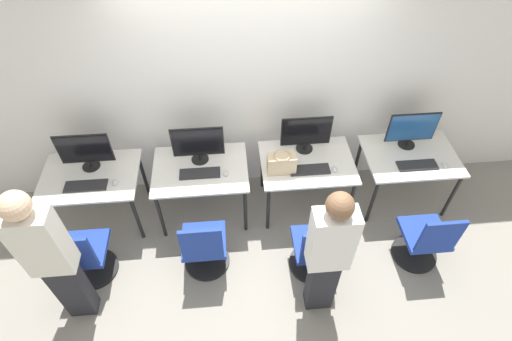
{
  "coord_description": "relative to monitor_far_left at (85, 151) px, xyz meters",
  "views": [
    {
      "loc": [
        -0.25,
        -2.62,
        3.81
      ],
      "look_at": [
        0.0,
        0.15,
        0.87
      ],
      "focal_mm": 28.0,
      "sensor_mm": 36.0,
      "label": 1
    }
  ],
  "objects": [
    {
      "name": "ground_plane",
      "position": [
        1.75,
        -0.51,
        -0.95
      ],
      "size": [
        20.0,
        20.0,
        0.0
      ],
      "primitive_type": "plane",
      "color": "gray"
    },
    {
      "name": "wall_back",
      "position": [
        1.75,
        0.36,
        0.45
      ],
      "size": [
        12.0,
        0.05,
        2.8
      ],
      "color": "silver",
      "rests_on": "ground_plane"
    },
    {
      "name": "desk_far_left",
      "position": [
        -0.0,
        -0.14,
        -0.31
      ],
      "size": [
        1.02,
        0.75,
        0.72
      ],
      "color": "silver",
      "rests_on": "ground_plane"
    },
    {
      "name": "monitor_far_left",
      "position": [
        0.0,
        0.0,
        0.0
      ],
      "size": [
        0.55,
        0.19,
        0.44
      ],
      "color": "black",
      "rests_on": "desk_far_left"
    },
    {
      "name": "keyboard_far_left",
      "position": [
        0.0,
        -0.29,
        -0.22
      ],
      "size": [
        0.43,
        0.15,
        0.02
      ],
      "color": "#262628",
      "rests_on": "desk_far_left"
    },
    {
      "name": "mouse_far_left",
      "position": [
        0.3,
        -0.27,
        -0.22
      ],
      "size": [
        0.06,
        0.09,
        0.03
      ],
      "color": "silver",
      "rests_on": "desk_far_left"
    },
    {
      "name": "office_chair_far_left",
      "position": [
        -0.01,
        -0.89,
        -0.6
      ],
      "size": [
        0.48,
        0.48,
        0.86
      ],
      "color": "black",
      "rests_on": "ground_plane"
    },
    {
      "name": "person_far_left",
      "position": [
        -0.02,
        -1.26,
        0.01
      ],
      "size": [
        0.36,
        0.23,
        1.74
      ],
      "color": "#232328",
      "rests_on": "ground_plane"
    },
    {
      "name": "desk_left",
      "position": [
        1.17,
        -0.14,
        -0.31
      ],
      "size": [
        1.02,
        0.75,
        0.72
      ],
      "color": "silver",
      "rests_on": "ground_plane"
    },
    {
      "name": "monitor_left",
      "position": [
        1.17,
        0.0,
        0.0
      ],
      "size": [
        0.55,
        0.19,
        0.44
      ],
      "color": "black",
      "rests_on": "desk_left"
    },
    {
      "name": "keyboard_left",
      "position": [
        1.17,
        -0.22,
        -0.22
      ],
      "size": [
        0.43,
        0.15,
        0.02
      ],
      "color": "#262628",
      "rests_on": "desk_left"
    },
    {
      "name": "mouse_left",
      "position": [
        1.44,
        -0.24,
        -0.22
      ],
      "size": [
        0.06,
        0.09,
        0.03
      ],
      "color": "silver",
      "rests_on": "desk_left"
    },
    {
      "name": "office_chair_left",
      "position": [
        1.18,
        -0.9,
        -0.6
      ],
      "size": [
        0.48,
        0.48,
        0.86
      ],
      "color": "black",
      "rests_on": "ground_plane"
    },
    {
      "name": "desk_right",
      "position": [
        2.33,
        -0.14,
        -0.31
      ],
      "size": [
        1.02,
        0.75,
        0.72
      ],
      "color": "silver",
      "rests_on": "ground_plane"
    },
    {
      "name": "monitor_right",
      "position": [
        2.33,
        0.07,
        0.0
      ],
      "size": [
        0.55,
        0.19,
        0.44
      ],
      "color": "black",
      "rests_on": "desk_right"
    },
    {
      "name": "keyboard_right",
      "position": [
        2.33,
        -0.27,
        -0.22
      ],
      "size": [
        0.43,
        0.15,
        0.02
      ],
      "color": "#262628",
      "rests_on": "desk_right"
    },
    {
      "name": "mouse_right",
      "position": [
        2.6,
        -0.29,
        -0.22
      ],
      "size": [
        0.06,
        0.09,
        0.03
      ],
      "color": "silver",
      "rests_on": "desk_right"
    },
    {
      "name": "office_chair_right",
      "position": [
        2.29,
        -1.03,
        -0.6
      ],
      "size": [
        0.48,
        0.48,
        0.86
      ],
      "color": "black",
      "rests_on": "ground_plane"
    },
    {
      "name": "person_right",
      "position": [
        2.27,
        -1.4,
        -0.05
      ],
      "size": [
        0.36,
        0.22,
        1.65
      ],
      "color": "#232328",
      "rests_on": "ground_plane"
    },
    {
      "name": "desk_far_right",
      "position": [
        3.5,
        -0.14,
        -0.31
      ],
      "size": [
        1.02,
        0.75,
        0.72
      ],
      "color": "silver",
      "rests_on": "ground_plane"
    },
    {
      "name": "monitor_far_right",
      "position": [
        3.5,
        0.03,
        0.0
      ],
      "size": [
        0.55,
        0.19,
        0.44
      ],
      "color": "black",
      "rests_on": "desk_far_right"
    },
    {
      "name": "keyboard_far_right",
      "position": [
        3.5,
        -0.31,
        -0.22
      ],
      "size": [
        0.43,
        0.15,
        0.02
      ],
      "color": "#262628",
      "rests_on": "desk_far_right"
    },
    {
      "name": "mouse_far_right",
      "position": [
        3.8,
        -0.33,
        -0.22
      ],
      "size": [
        0.06,
        0.09,
        0.03
      ],
      "color": "silver",
      "rests_on": "desk_far_right"
    },
    {
      "name": "office_chair_far_right",
      "position": [
        3.43,
        -1.01,
        -0.6
      ],
      "size": [
        0.48,
        0.48,
        0.86
      ],
      "color": "black",
      "rests_on": "ground_plane"
    },
    {
      "name": "handbag",
      "position": [
        2.03,
        -0.25,
        -0.12
      ],
      "size": [
        0.3,
        0.18,
        0.25
      ],
      "color": "tan",
      "rests_on": "desk_right"
    }
  ]
}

